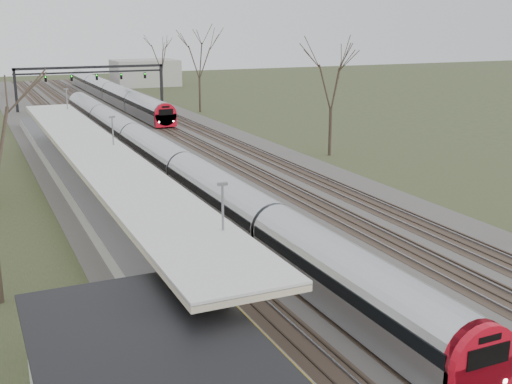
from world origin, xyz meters
TOP-DOWN VIEW (x-y plane):
  - track_bed at (0.26, 55.00)m, footprint 24.00×160.00m
  - platform at (-9.05, 37.50)m, footprint 3.50×69.00m
  - canopy at (-9.05, 32.99)m, footprint 4.10×50.00m
  - signal_gantry at (0.29, 84.99)m, footprint 21.00×0.59m
  - tree_east_far at (14.00, 42.00)m, footprint 5.00×5.00m
  - train_near at (-2.50, 42.18)m, footprint 2.62×75.21m
  - train_far at (4.50, 92.70)m, footprint 2.62×60.21m
  - passenger at (-8.07, 15.49)m, footprint 0.62×0.79m

SIDE VIEW (x-z plane):
  - track_bed at x=0.26m, z-range -0.05..0.17m
  - platform at x=-9.05m, z-range 0.00..1.00m
  - train_near at x=-2.50m, z-range -0.05..3.00m
  - train_far at x=4.50m, z-range -0.05..3.00m
  - passenger at x=-8.07m, z-range 1.00..2.90m
  - canopy at x=-9.05m, z-range 2.37..5.48m
  - signal_gantry at x=0.29m, z-range 1.87..7.95m
  - tree_east_far at x=14.00m, z-range 2.14..12.44m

